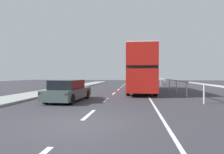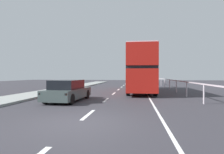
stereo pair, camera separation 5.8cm
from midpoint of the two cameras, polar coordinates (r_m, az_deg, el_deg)
The scene contains 5 objects.
ground_plane at distance 7.13m, azimuth -9.89°, elevation -13.93°, with size 73.72×120.00×0.10m, color #323037.
lane_paint_markings at distance 15.50m, azimuth 6.84°, elevation -5.85°, with size 3.22×46.00×0.01m.
bridge_side_railing at distance 16.13m, azimuth 22.02°, elevation -2.10°, with size 0.10×42.00×1.23m.
double_decker_bus_red at distance 19.86m, azimuth 8.88°, elevation 2.27°, with size 2.62×11.43×4.35m.
hatchback_car_near at distance 12.88m, azimuth -13.25°, elevation -4.17°, with size 2.09×4.41×1.41m.
Camera 2 is at (2.08, -6.59, 1.73)m, focal length 29.84 mm.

